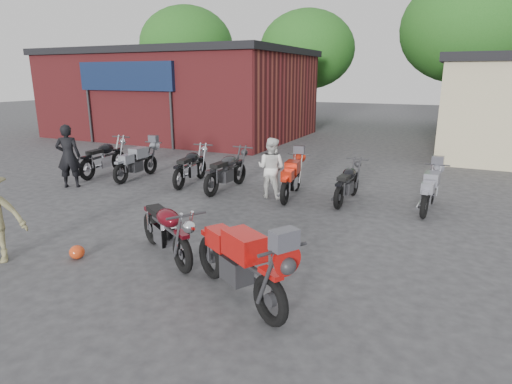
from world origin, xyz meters
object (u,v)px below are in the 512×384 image
at_px(vintage_motorcycle, 166,226).
at_px(row_bike_2, 191,164).
at_px(row_bike_4, 292,176).
at_px(person_dark, 68,156).
at_px(row_bike_0, 104,156).
at_px(helmet, 77,252).
at_px(person_light, 271,168).
at_px(row_bike_6, 430,188).
at_px(sportbike, 239,259).
at_px(row_bike_5, 348,181).
at_px(row_bike_3, 227,169).
at_px(row_bike_1, 137,161).

bearing_deg(vintage_motorcycle, row_bike_2, 151.27).
distance_m(row_bike_2, row_bike_4, 3.12).
xyz_separation_m(person_dark, row_bike_0, (-0.30, 1.59, -0.27)).
relative_size(helmet, person_light, 0.17).
xyz_separation_m(helmet, row_bike_6, (5.22, 5.48, 0.41)).
bearing_deg(sportbike, row_bike_5, 119.03).
xyz_separation_m(row_bike_0, row_bike_6, (9.52, 0.40, -0.08)).
height_order(person_dark, person_light, person_dark).
bearing_deg(row_bike_2, row_bike_5, -96.20).
bearing_deg(row_bike_2, row_bike_6, -95.66).
distance_m(vintage_motorcycle, row_bike_3, 4.59).
bearing_deg(person_dark, person_light, 161.15).
relative_size(vintage_motorcycle, row_bike_4, 1.04).
height_order(row_bike_2, row_bike_5, row_bike_2).
height_order(helmet, row_bike_6, row_bike_6).
relative_size(sportbike, row_bike_0, 1.03).
relative_size(row_bike_0, row_bike_5, 1.15).
bearing_deg(row_bike_6, person_dark, 106.38).
xyz_separation_m(row_bike_0, row_bike_1, (1.30, -0.00, -0.05)).
xyz_separation_m(person_light, row_bike_1, (-4.48, 0.15, -0.21)).
bearing_deg(vintage_motorcycle, helmet, -121.37).
bearing_deg(row_bike_0, person_light, -98.13).
bearing_deg(row_bike_0, helmet, -146.33).
height_order(row_bike_2, row_bike_4, row_bike_2).
xyz_separation_m(person_dark, row_bike_3, (4.09, 1.60, -0.29)).
relative_size(person_dark, person_light, 1.14).
relative_size(person_light, row_bike_5, 0.84).
bearing_deg(row_bike_4, row_bike_5, -90.14).
bearing_deg(sportbike, person_light, 139.57).
xyz_separation_m(person_light, row_bike_5, (1.86, 0.45, -0.24)).
relative_size(row_bike_2, row_bike_4, 1.03).
bearing_deg(helmet, person_light, 73.33).
height_order(vintage_motorcycle, row_bike_1, vintage_motorcycle).
distance_m(vintage_motorcycle, row_bike_4, 4.52).
bearing_deg(row_bike_2, row_bike_1, 87.90).
height_order(vintage_motorcycle, sportbike, sportbike).
relative_size(row_bike_1, row_bike_4, 1.01).
xyz_separation_m(helmet, row_bike_0, (-4.30, 5.08, 0.49)).
bearing_deg(row_bike_2, row_bike_0, 85.51).
distance_m(helmet, row_bike_5, 6.34).
distance_m(person_light, row_bike_5, 1.93).
distance_m(vintage_motorcycle, row_bike_1, 6.20).
bearing_deg(row_bike_1, person_dark, 145.71).
height_order(row_bike_5, row_bike_6, row_bike_6).
distance_m(vintage_motorcycle, person_light, 4.24).
xyz_separation_m(row_bike_2, row_bike_5, (4.51, 0.12, -0.04)).
xyz_separation_m(person_light, row_bike_6, (3.75, 0.56, -0.24)).
bearing_deg(vintage_motorcycle, row_bike_3, 138.31).
height_order(vintage_motorcycle, person_light, person_light).
height_order(vintage_motorcycle, row_bike_3, row_bike_3).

